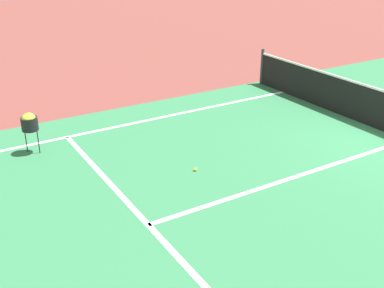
% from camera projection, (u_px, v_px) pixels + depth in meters
% --- Properties ---
extents(line_sideline_left, '(0.10, 11.89, 0.01)m').
position_uv_depth(line_sideline_left, '(87.00, 133.00, 10.82)').
color(line_sideline_left, white).
rests_on(line_sideline_left, ground_plane).
extents(line_service_near, '(8.22, 0.10, 0.01)m').
position_uv_depth(line_service_near, '(148.00, 225.00, 7.39)').
color(line_service_near, white).
rests_on(line_service_near, ground_plane).
extents(line_center_service, '(0.10, 6.40, 0.01)m').
position_uv_depth(line_center_service, '(299.00, 175.00, 8.91)').
color(line_center_service, white).
rests_on(line_center_service, ground_plane).
extents(ball_hopper, '(0.34, 0.34, 0.87)m').
position_uv_depth(ball_hopper, '(29.00, 122.00, 9.60)').
color(ball_hopper, black).
rests_on(ball_hopper, ground_plane).
extents(tennis_ball_mid_court, '(0.07, 0.07, 0.07)m').
position_uv_depth(tennis_ball_mid_court, '(195.00, 169.00, 9.07)').
color(tennis_ball_mid_court, '#CCE033').
rests_on(tennis_ball_mid_court, ground_plane).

